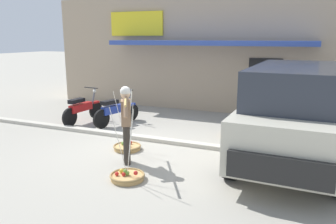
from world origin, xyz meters
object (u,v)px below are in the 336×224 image
(fruit_basket_right_side, at_px, (127,147))
(parked_truck, at_px, (293,111))
(motorcycle_second_in_row, at_px, (116,111))
(fruit_vendor, at_px, (126,120))
(fruit_basket_left_side, at_px, (127,176))
(motorcycle_nearest_shop, at_px, (82,109))
(wooden_crate, at_px, (231,131))

(fruit_basket_right_side, bearing_deg, parked_truck, 12.39)
(parked_truck, bearing_deg, motorcycle_second_in_row, 167.50)
(fruit_vendor, xyz_separation_m, fruit_basket_left_side, (0.44, -0.77, -0.90))
(motorcycle_nearest_shop, bearing_deg, parked_truck, -8.71)
(fruit_basket_left_side, bearing_deg, motorcycle_nearest_shop, 136.82)
(fruit_basket_right_side, xyz_separation_m, motorcycle_nearest_shop, (-2.66, 1.79, 0.38))
(fruit_basket_right_side, xyz_separation_m, parked_truck, (3.70, 0.81, 1.06))
(wooden_crate, bearing_deg, motorcycle_nearest_shop, -176.71)
(fruit_basket_right_side, height_order, parked_truck, parked_truck)
(fruit_basket_left_side, bearing_deg, fruit_basket_right_side, 119.79)
(motorcycle_second_in_row, xyz_separation_m, parked_truck, (5.22, -1.16, 0.68))
(fruit_vendor, xyz_separation_m, wooden_crate, (1.67, 2.83, -0.82))
(motorcycle_nearest_shop, bearing_deg, fruit_basket_left_side, -43.18)
(motorcycle_second_in_row, relative_size, parked_truck, 0.36)
(wooden_crate, bearing_deg, parked_truck, -38.24)
(fruit_basket_left_side, relative_size, wooden_crate, 3.30)
(fruit_basket_right_side, bearing_deg, fruit_basket_left_side, -60.21)
(motorcycle_nearest_shop, distance_m, motorcycle_second_in_row, 1.16)
(fruit_vendor, relative_size, fruit_basket_right_side, 1.17)
(motorcycle_second_in_row, xyz_separation_m, wooden_crate, (3.63, 0.09, -0.29))
(fruit_basket_left_side, height_order, fruit_basket_right_side, same)
(fruit_basket_right_side, bearing_deg, wooden_crate, 44.28)
(motorcycle_nearest_shop, relative_size, motorcycle_second_in_row, 1.03)
(fruit_vendor, height_order, motorcycle_nearest_shop, fruit_vendor)
(fruit_vendor, xyz_separation_m, fruit_basket_right_side, (-0.44, 0.77, -0.90))
(fruit_vendor, height_order, fruit_basket_right_side, fruit_vendor)
(fruit_basket_left_side, bearing_deg, fruit_vendor, 119.73)
(fruit_vendor, bearing_deg, fruit_basket_left_side, -60.27)
(fruit_basket_right_side, xyz_separation_m, wooden_crate, (2.11, 2.06, 0.09))
(fruit_vendor, distance_m, parked_truck, 3.62)
(fruit_vendor, relative_size, wooden_crate, 3.85)
(motorcycle_nearest_shop, relative_size, parked_truck, 0.38)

